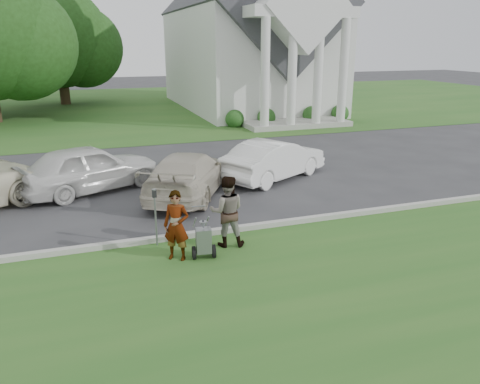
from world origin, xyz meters
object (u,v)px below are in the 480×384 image
church (248,24)px  person_right (227,212)px  car_c (189,174)px  person_left (176,226)px  car_b (89,168)px  car_d (274,159)px  parking_meter_near (155,210)px  striping_cart (204,241)px  tree_back (59,42)px

church → person_right: size_ratio=13.81×
car_c → person_right: bearing=118.5°
person_left → car_b: 6.27m
church → person_left: (-10.26, -23.67, -5.13)m
car_d → person_right: bearing=117.4°
parking_meter_near → car_d: parking_meter_near is taller
person_right → car_b: bearing=-47.4°
church → striping_cart: bearing=-112.1°
church → tree_back: 14.77m
car_c → tree_back: bearing=-52.3°
striping_cart → car_b: 6.59m
parking_meter_near → car_d: bearing=42.1°
church → car_c: size_ratio=5.02×
person_left → person_right: 1.35m
car_b → church: bearing=-57.7°
person_left → striping_cart: bearing=17.0°
parking_meter_near → tree_back: bearing=94.7°
church → car_b: size_ratio=5.23×
person_right → car_c: (0.02, 4.22, -0.18)m
tree_back → person_right: bearing=-82.3°
tree_back → person_right: (4.06, -30.19, -3.85)m
tree_back → person_right: size_ratio=5.51×
tree_back → person_left: (2.76, -30.55, -3.92)m
striping_cart → car_c: bearing=88.3°
person_left → parking_meter_near: person_left is taller
car_c → car_d: (3.35, 0.83, 0.02)m
striping_cart → car_d: bearing=60.9°
striping_cart → person_right: bearing=42.0°
person_left → car_b: size_ratio=0.35×
person_left → car_c: (1.32, 4.58, -0.11)m
person_right → parking_meter_near: bearing=-3.5°
car_c → church: bearing=-86.3°
car_b → car_c: size_ratio=0.96×
tree_back → car_b: bearing=-87.5°
car_b → person_right: bearing=-175.9°
person_left → parking_meter_near: 0.96m
person_left → car_c: bearing=104.1°
parking_meter_near → church: bearing=65.1°
car_b → car_c: bearing=-139.5°
tree_back → striping_cart: bearing=-83.8°
tree_back → car_d: tree_back is taller
parking_meter_near → car_c: bearing=65.9°
striping_cart → church: bearing=75.2°
person_left → person_right: person_right is taller
parking_meter_near → car_c: parking_meter_near is taller
tree_back → parking_meter_near: (2.43, -29.65, -3.82)m
striping_cart → car_b: size_ratio=0.24×
striping_cart → car_b: bearing=117.4°
parking_meter_near → car_c: size_ratio=0.30×
person_left → car_b: bearing=135.7°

